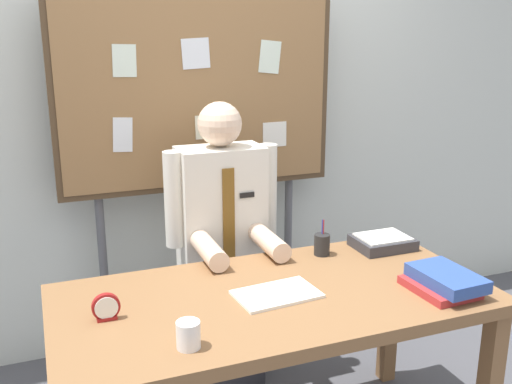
{
  "coord_description": "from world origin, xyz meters",
  "views": [
    {
      "loc": [
        -0.8,
        -1.86,
        1.73
      ],
      "look_at": [
        0.0,
        0.2,
        1.11
      ],
      "focal_mm": 40.77,
      "sensor_mm": 36.0,
      "label": 1
    }
  ],
  "objects_px": {
    "desk": "(274,315)",
    "desk_clock": "(106,308)",
    "person": "(223,258)",
    "book_stack": "(444,281)",
    "open_notebook": "(277,294)",
    "paper_tray": "(383,242)",
    "pen_holder": "(322,244)",
    "coffee_mug": "(188,335)",
    "bulletin_board": "(199,99)"
  },
  "relations": [
    {
      "from": "person",
      "to": "open_notebook",
      "type": "relative_size",
      "value": 4.55
    },
    {
      "from": "desk",
      "to": "open_notebook",
      "type": "height_order",
      "value": "open_notebook"
    },
    {
      "from": "desk_clock",
      "to": "pen_holder",
      "type": "height_order",
      "value": "pen_holder"
    },
    {
      "from": "book_stack",
      "to": "coffee_mug",
      "type": "relative_size",
      "value": 3.25
    },
    {
      "from": "desk",
      "to": "open_notebook",
      "type": "relative_size",
      "value": 5.34
    },
    {
      "from": "bulletin_board",
      "to": "paper_tray",
      "type": "height_order",
      "value": "bulletin_board"
    },
    {
      "from": "desk",
      "to": "pen_holder",
      "type": "bearing_deg",
      "value": 39.59
    },
    {
      "from": "open_notebook",
      "to": "desk_clock",
      "type": "relative_size",
      "value": 3.2
    },
    {
      "from": "open_notebook",
      "to": "coffee_mug",
      "type": "bearing_deg",
      "value": -149.32
    },
    {
      "from": "person",
      "to": "bulletin_board",
      "type": "distance_m",
      "value": 0.81
    },
    {
      "from": "coffee_mug",
      "to": "paper_tray",
      "type": "height_order",
      "value": "coffee_mug"
    },
    {
      "from": "person",
      "to": "open_notebook",
      "type": "distance_m",
      "value": 0.68
    },
    {
      "from": "bulletin_board",
      "to": "book_stack",
      "type": "height_order",
      "value": "bulletin_board"
    },
    {
      "from": "desk",
      "to": "coffee_mug",
      "type": "height_order",
      "value": "coffee_mug"
    },
    {
      "from": "pen_holder",
      "to": "desk_clock",
      "type": "bearing_deg",
      "value": -164.49
    },
    {
      "from": "desk",
      "to": "desk_clock",
      "type": "relative_size",
      "value": 17.09
    },
    {
      "from": "book_stack",
      "to": "pen_holder",
      "type": "relative_size",
      "value": 1.81
    },
    {
      "from": "person",
      "to": "pen_holder",
      "type": "relative_size",
      "value": 8.83
    },
    {
      "from": "book_stack",
      "to": "desk",
      "type": "bearing_deg",
      "value": 160.7
    },
    {
      "from": "person",
      "to": "paper_tray",
      "type": "height_order",
      "value": "person"
    },
    {
      "from": "desk",
      "to": "desk_clock",
      "type": "distance_m",
      "value": 0.64
    },
    {
      "from": "bulletin_board",
      "to": "pen_holder",
      "type": "distance_m",
      "value": 0.99
    },
    {
      "from": "pen_holder",
      "to": "bulletin_board",
      "type": "bearing_deg",
      "value": 116.08
    },
    {
      "from": "person",
      "to": "book_stack",
      "type": "xyz_separation_m",
      "value": [
        0.61,
        -0.86,
        0.14
      ]
    },
    {
      "from": "book_stack",
      "to": "open_notebook",
      "type": "height_order",
      "value": "book_stack"
    },
    {
      "from": "bulletin_board",
      "to": "desk_clock",
      "type": "xyz_separation_m",
      "value": [
        -0.62,
        -0.99,
        -0.59
      ]
    },
    {
      "from": "desk",
      "to": "coffee_mug",
      "type": "bearing_deg",
      "value": -147.22
    },
    {
      "from": "book_stack",
      "to": "pen_holder",
      "type": "bearing_deg",
      "value": 117.44
    },
    {
      "from": "coffee_mug",
      "to": "person",
      "type": "bearing_deg",
      "value": 65.94
    },
    {
      "from": "bulletin_board",
      "to": "coffee_mug",
      "type": "height_order",
      "value": "bulletin_board"
    },
    {
      "from": "open_notebook",
      "to": "paper_tray",
      "type": "relative_size",
      "value": 1.2
    },
    {
      "from": "person",
      "to": "pen_holder",
      "type": "distance_m",
      "value": 0.52
    },
    {
      "from": "desk_clock",
      "to": "pen_holder",
      "type": "relative_size",
      "value": 0.61
    },
    {
      "from": "bulletin_board",
      "to": "paper_tray",
      "type": "distance_m",
      "value": 1.15
    },
    {
      "from": "person",
      "to": "coffee_mug",
      "type": "xyz_separation_m",
      "value": [
        -0.41,
        -0.91,
        0.14
      ]
    },
    {
      "from": "pen_holder",
      "to": "book_stack",
      "type": "bearing_deg",
      "value": -62.56
    },
    {
      "from": "book_stack",
      "to": "bulletin_board",
      "type": "bearing_deg",
      "value": 116.65
    },
    {
      "from": "person",
      "to": "book_stack",
      "type": "distance_m",
      "value": 1.07
    },
    {
      "from": "open_notebook",
      "to": "paper_tray",
      "type": "bearing_deg",
      "value": 23.65
    },
    {
      "from": "pen_holder",
      "to": "paper_tray",
      "type": "distance_m",
      "value": 0.3
    },
    {
      "from": "bulletin_board",
      "to": "book_stack",
      "type": "distance_m",
      "value": 1.49
    },
    {
      "from": "open_notebook",
      "to": "desk_clock",
      "type": "height_order",
      "value": "desk_clock"
    },
    {
      "from": "coffee_mug",
      "to": "pen_holder",
      "type": "relative_size",
      "value": 0.56
    },
    {
      "from": "open_notebook",
      "to": "desk_clock",
      "type": "bearing_deg",
      "value": 176.38
    },
    {
      "from": "open_notebook",
      "to": "pen_holder",
      "type": "height_order",
      "value": "pen_holder"
    },
    {
      "from": "desk_clock",
      "to": "coffee_mug",
      "type": "xyz_separation_m",
      "value": [
        0.22,
        -0.28,
        0.0
      ]
    },
    {
      "from": "coffee_mug",
      "to": "pen_holder",
      "type": "height_order",
      "value": "pen_holder"
    },
    {
      "from": "book_stack",
      "to": "coffee_mug",
      "type": "xyz_separation_m",
      "value": [
        -1.02,
        -0.05,
        0.0
      ]
    },
    {
      "from": "desk_clock",
      "to": "coffee_mug",
      "type": "bearing_deg",
      "value": -52.2
    },
    {
      "from": "paper_tray",
      "to": "desk",
      "type": "bearing_deg",
      "value": -157.88
    }
  ]
}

